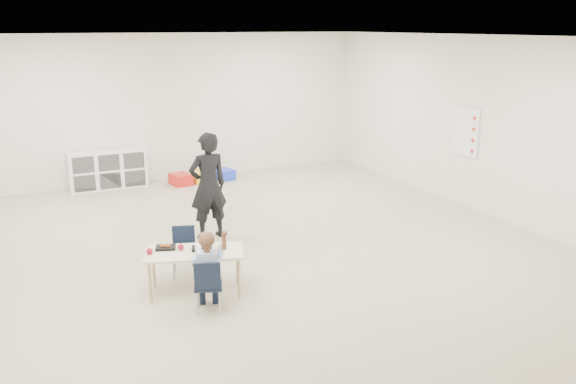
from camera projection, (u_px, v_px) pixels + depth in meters
name	position (u px, v px, depth m)	size (l,w,h in m)	color
room	(255.00, 150.00, 7.78)	(9.00, 9.02, 2.80)	#C0B394
table	(195.00, 271.00, 6.88)	(1.21, 0.87, 0.50)	beige
chair_near	(208.00, 285.00, 6.41)	(0.29, 0.27, 0.60)	black
chair_far	(184.00, 253.00, 7.32)	(0.29, 0.27, 0.60)	black
child	(208.00, 270.00, 6.37)	(0.40, 0.40, 0.94)	#B9D1FA
lunch_tray_near	(202.00, 248.00, 6.86)	(0.22, 0.16, 0.03)	black
lunch_tray_far	(166.00, 248.00, 6.88)	(0.22, 0.16, 0.03)	black
milk_carton	(198.00, 250.00, 6.71)	(0.07, 0.07, 0.10)	white
bread_roll	(218.00, 250.00, 6.76)	(0.09, 0.09, 0.07)	tan
apple_near	(181.00, 247.00, 6.84)	(0.07, 0.07, 0.07)	maroon
apple_far	(150.00, 251.00, 6.70)	(0.07, 0.07, 0.07)	maroon
cubby_shelf	(108.00, 170.00, 11.28)	(1.40, 0.40, 0.70)	white
rules_poster	(465.00, 132.00, 9.99)	(0.02, 0.60, 0.80)	white
adult	(208.00, 186.00, 8.54)	(0.56, 0.36, 1.52)	black
bin_red	(181.00, 179.00, 11.58)	(0.33, 0.43, 0.21)	red
bin_yellow	(202.00, 176.00, 11.80)	(0.35, 0.45, 0.22)	#F0AB19
bin_blue	(224.00, 174.00, 11.98)	(0.32, 0.41, 0.20)	blue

